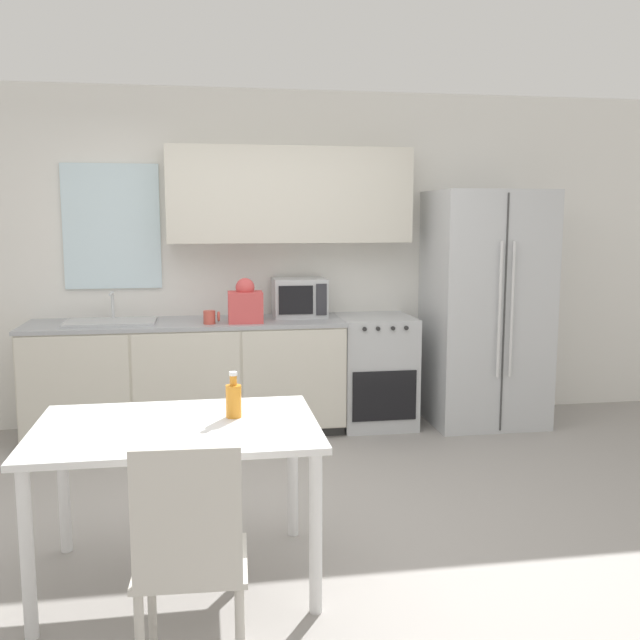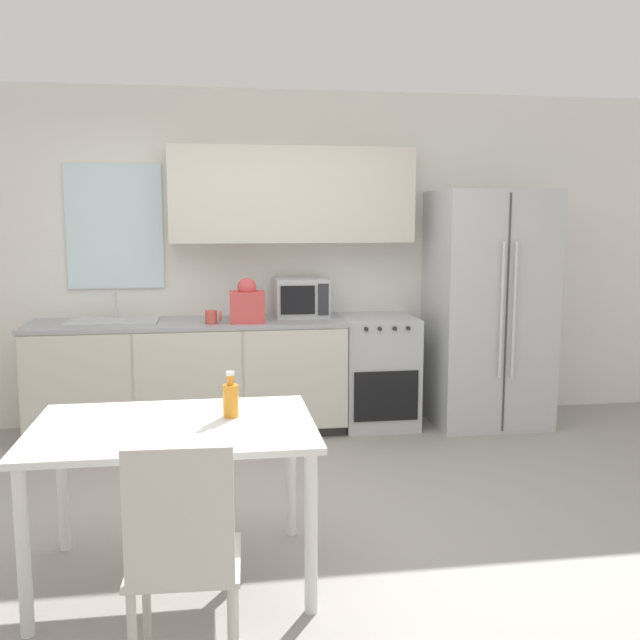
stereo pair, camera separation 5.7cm
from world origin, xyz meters
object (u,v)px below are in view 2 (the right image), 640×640
refrigerator (488,308)px  dining_table (174,444)px  oven_range (377,371)px  dining_chair_near (182,549)px  microwave (301,297)px  coffee_mug (212,317)px  drink_bottle (231,399)px

refrigerator → dining_table: bearing=-136.7°
oven_range → dining_chair_near: bearing=-114.5°
microwave → dining_chair_near: size_ratio=0.45×
oven_range → microwave: microwave is taller
oven_range → coffee_mug: 1.42m
coffee_mug → oven_range: bearing=8.0°
refrigerator → microwave: refrigerator is taller
microwave → dining_table: (-0.90, -2.44, -0.39)m
microwave → coffee_mug: 0.78m
microwave → dining_chair_near: microwave is taller
microwave → coffee_mug: (-0.71, -0.29, -0.10)m
drink_bottle → refrigerator: bearing=45.6°
oven_range → microwave: size_ratio=2.12×
oven_range → drink_bottle: 2.60m
microwave → dining_table: size_ratio=0.33×
microwave → drink_bottle: size_ratio=1.92×
dining_chair_near → drink_bottle: size_ratio=4.24×
refrigerator → dining_chair_near: 3.90m
oven_range → refrigerator: (0.90, -0.06, 0.50)m
microwave → drink_bottle: bearing=-105.1°
microwave → dining_chair_near: bearing=-104.3°
microwave → drink_bottle: 2.45m
dining_table → drink_bottle: bearing=17.8°
refrigerator → coffee_mug: 2.23m
dining_table → refrigerator: bearing=43.3°
coffee_mug → refrigerator: bearing=3.2°
coffee_mug → dining_table: coffee_mug is taller
drink_bottle → coffee_mug: bearing=92.2°
drink_bottle → dining_table: bearing=-162.2°
coffee_mug → dining_chair_near: coffee_mug is taller
dining_table → drink_bottle: (0.26, 0.08, 0.18)m
oven_range → drink_bottle: drink_bottle is taller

